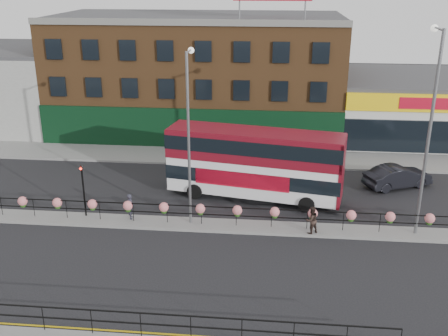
# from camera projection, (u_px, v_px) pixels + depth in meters

# --- Properties ---
(ground) EXTENTS (120.00, 120.00, 0.00)m
(ground) POSITION_uv_depth(u_px,v_px,m) (219.00, 227.00, 30.11)
(ground) COLOR black
(ground) RESTS_ON ground
(north_pavement) EXTENTS (60.00, 4.00, 0.15)m
(north_pavement) POSITION_uv_depth(u_px,v_px,m) (235.00, 157.00, 41.27)
(north_pavement) COLOR gray
(north_pavement) RESTS_ON ground
(median) EXTENTS (60.00, 1.60, 0.15)m
(median) POSITION_uv_depth(u_px,v_px,m) (219.00, 226.00, 30.09)
(median) COLOR gray
(median) RESTS_ON ground
(yellow_line_inner) EXTENTS (60.00, 0.10, 0.01)m
(yellow_line_inner) POSITION_uv_depth(u_px,v_px,m) (193.00, 336.00, 21.07)
(yellow_line_inner) COLOR gold
(yellow_line_inner) RESTS_ON ground
(brick_building) EXTENTS (25.00, 12.21, 10.30)m
(brick_building) POSITION_uv_depth(u_px,v_px,m) (199.00, 74.00, 47.29)
(brick_building) COLOR brown
(brick_building) RESTS_ON ground
(supermarket) EXTENTS (15.00, 12.25, 5.30)m
(supermarket) POSITION_uv_depth(u_px,v_px,m) (423.00, 106.00, 46.24)
(supermarket) COLOR silver
(supermarket) RESTS_ON ground
(median_railing) EXTENTS (30.04, 0.56, 1.23)m
(median_railing) POSITION_uv_depth(u_px,v_px,m) (219.00, 210.00, 29.75)
(median_railing) COLOR black
(median_railing) RESTS_ON median
(south_railing) EXTENTS (20.04, 0.05, 1.12)m
(south_railing) POSITION_uv_depth(u_px,v_px,m) (140.00, 319.00, 20.55)
(south_railing) COLOR black
(south_railing) RESTS_ON south_pavement
(double_decker_bus) EXTENTS (11.41, 4.65, 4.50)m
(double_decker_bus) POSITION_uv_depth(u_px,v_px,m) (255.00, 158.00, 33.04)
(double_decker_bus) COLOR white
(double_decker_bus) RESTS_ON ground
(car) EXTENTS (5.13, 5.85, 1.52)m
(car) POSITION_uv_depth(u_px,v_px,m) (398.00, 177.00, 35.44)
(car) COLOR black
(car) RESTS_ON ground
(pedestrian_a) EXTENTS (0.72, 0.61, 1.53)m
(pedestrian_a) POSITION_uv_depth(u_px,v_px,m) (131.00, 206.00, 30.57)
(pedestrian_a) COLOR #292936
(pedestrian_a) RESTS_ON median
(pedestrian_b) EXTENTS (1.30, 1.28, 1.58)m
(pedestrian_b) POSITION_uv_depth(u_px,v_px,m) (312.00, 220.00, 28.83)
(pedestrian_b) COLOR #2F211D
(pedestrian_b) RESTS_ON median
(lamp_column_west) EXTENTS (0.35, 1.72, 9.80)m
(lamp_column_west) POSITION_uv_depth(u_px,v_px,m) (189.00, 124.00, 28.54)
(lamp_column_west) COLOR slate
(lamp_column_west) RESTS_ON median
(lamp_column_east) EXTENTS (0.40, 1.95, 11.09)m
(lamp_column_east) POSITION_uv_depth(u_px,v_px,m) (430.00, 117.00, 27.06)
(lamp_column_east) COLOR slate
(lamp_column_east) RESTS_ON median
(traffic_light_median) EXTENTS (0.15, 0.28, 3.65)m
(traffic_light_median) POSITION_uv_depth(u_px,v_px,m) (83.00, 179.00, 30.36)
(traffic_light_median) COLOR black
(traffic_light_median) RESTS_ON median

